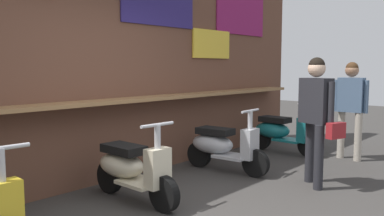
{
  "coord_description": "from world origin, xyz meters",
  "views": [
    {
      "loc": [
        -3.06,
        -2.52,
        1.58
      ],
      "look_at": [
        1.49,
        1.45,
        0.96
      ],
      "focal_mm": 37.69,
      "sensor_mm": 36.0,
      "label": 1
    }
  ],
  "objects_px": {
    "scooter_teal": "(280,131)",
    "shopper_with_handbag": "(316,108)",
    "scooter_cream": "(130,168)",
    "scooter_silver": "(222,146)",
    "shopper_browsing": "(351,100)"
  },
  "relations": [
    {
      "from": "scooter_cream",
      "to": "scooter_silver",
      "type": "relative_size",
      "value": 1.0
    },
    {
      "from": "shopper_browsing",
      "to": "scooter_teal",
      "type": "bearing_deg",
      "value": -79.91
    },
    {
      "from": "scooter_cream",
      "to": "scooter_teal",
      "type": "height_order",
      "value": "same"
    },
    {
      "from": "scooter_silver",
      "to": "shopper_with_handbag",
      "type": "relative_size",
      "value": 0.83
    },
    {
      "from": "scooter_silver",
      "to": "shopper_browsing",
      "type": "xyz_separation_m",
      "value": [
        2.05,
        -1.18,
        0.63
      ]
    },
    {
      "from": "scooter_teal",
      "to": "scooter_silver",
      "type": "bearing_deg",
      "value": -87.72
    },
    {
      "from": "scooter_teal",
      "to": "shopper_with_handbag",
      "type": "bearing_deg",
      "value": -46.71
    },
    {
      "from": "scooter_silver",
      "to": "shopper_browsing",
      "type": "distance_m",
      "value": 2.44
    },
    {
      "from": "scooter_teal",
      "to": "shopper_browsing",
      "type": "relative_size",
      "value": 0.85
    },
    {
      "from": "scooter_cream",
      "to": "shopper_with_handbag",
      "type": "xyz_separation_m",
      "value": [
        1.99,
        -1.39,
        0.65
      ]
    },
    {
      "from": "scooter_cream",
      "to": "shopper_browsing",
      "type": "height_order",
      "value": "shopper_browsing"
    },
    {
      "from": "shopper_with_handbag",
      "to": "shopper_browsing",
      "type": "bearing_deg",
      "value": 24.19
    },
    {
      "from": "scooter_cream",
      "to": "scooter_teal",
      "type": "distance_m",
      "value": 3.59
    },
    {
      "from": "scooter_silver",
      "to": "shopper_browsing",
      "type": "bearing_deg",
      "value": 56.03
    },
    {
      "from": "scooter_silver",
      "to": "shopper_with_handbag",
      "type": "height_order",
      "value": "shopper_with_handbag"
    }
  ]
}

